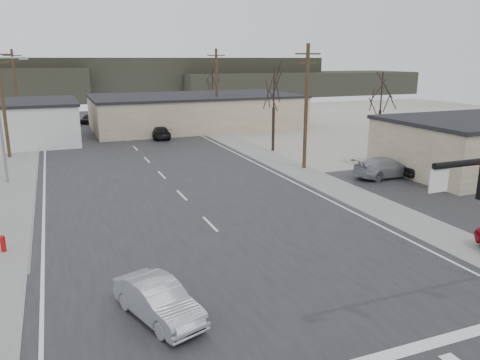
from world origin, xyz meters
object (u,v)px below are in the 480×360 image
Objects in this scene: car_parked_silver at (386,167)px; car_parked_dark_a at (424,169)px; sedan_crossing at (158,300)px; fire_hydrant at (3,244)px; car_far_a at (160,132)px; car_far_b at (89,119)px.

car_parked_dark_a is at bearing -114.08° from car_parked_silver.
sedan_crossing is 26.32m from car_parked_dark_a.
fire_hydrant is 0.21× the size of sedan_crossing.
car_parked_silver reaches higher than car_far_a.
car_far_a is 0.90× the size of car_parked_silver.
car_parked_silver is (25.95, 5.00, 0.34)m from fire_hydrant.
car_parked_silver is at bearing 14.12° from sedan_crossing.
car_parked_silver is (12.11, -24.13, 0.06)m from car_far_a.
car_parked_dark_a is at bearing 7.78° from fire_hydrant.
fire_hydrant is 0.23× the size of car_far_b.
car_far_a is at bearing -44.59° from car_far_b.
car_far_b reaches higher than fire_hydrant.
car_far_a is at bearing 64.59° from fire_hydrant.
car_far_b is (-6.48, 16.48, -0.05)m from car_far_a.
car_far_a is (13.84, 29.13, 0.28)m from fire_hydrant.
car_parked_dark_a is (14.91, -25.20, -0.05)m from car_far_a.
sedan_crossing is at bearing -67.99° from car_far_b.
sedan_crossing is 24.46m from car_parked_silver.
car_parked_dark_a is (28.75, 3.93, 0.23)m from fire_hydrant.
car_parked_dark_a is 0.72× the size of car_parked_silver.
car_parked_silver is at bearing -41.45° from car_far_b.
car_far_b is 0.71× the size of car_parked_silver.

